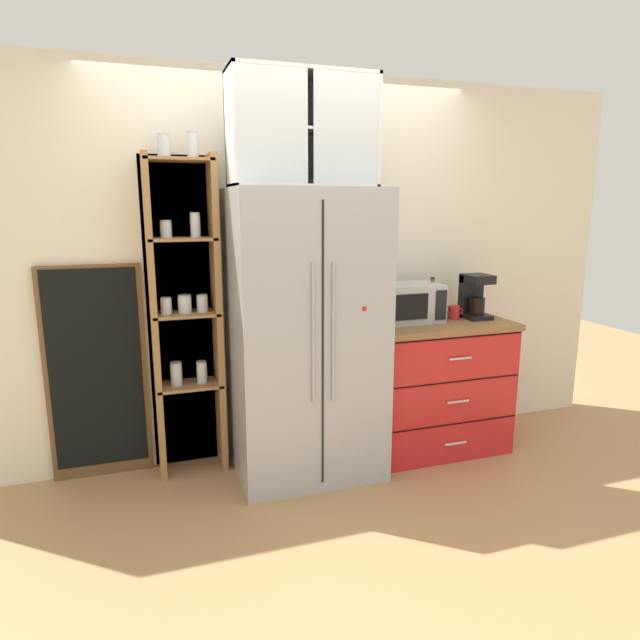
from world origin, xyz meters
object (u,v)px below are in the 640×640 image
at_px(mug_charcoal, 441,316).
at_px(chalkboard_menu, 97,373).
at_px(mug_red, 454,312).
at_px(refrigerator, 305,335).
at_px(bottle_amber, 432,300).
at_px(coffee_maker, 474,296).
at_px(microwave, 407,302).

bearing_deg(mug_charcoal, chalkboard_menu, 171.67).
relative_size(mug_red, chalkboard_menu, 0.09).
bearing_deg(mug_red, refrigerator, -177.13).
bearing_deg(chalkboard_menu, mug_red, -6.50).
relative_size(mug_charcoal, bottle_amber, 0.36).
height_order(mug_red, mug_charcoal, mug_red).
bearing_deg(bottle_amber, coffee_maker, -13.97).
bearing_deg(refrigerator, bottle_amber, 7.43).
bearing_deg(bottle_amber, refrigerator, -172.57).
bearing_deg(mug_red, chalkboard_menu, 173.50).
relative_size(microwave, mug_red, 3.73).
height_order(refrigerator, coffee_maker, refrigerator).
distance_m(microwave, bottle_amber, 0.21).
distance_m(refrigerator, chalkboard_menu, 1.32).
distance_m(mug_red, bottle_amber, 0.18).
bearing_deg(mug_red, bottle_amber, 153.05).
xyz_separation_m(mug_red, bottle_amber, (-0.14, 0.07, 0.08)).
height_order(mug_red, bottle_amber, bottle_amber).
distance_m(coffee_maker, mug_red, 0.19).
height_order(mug_red, chalkboard_menu, chalkboard_menu).
height_order(coffee_maker, chalkboard_menu, chalkboard_menu).
xyz_separation_m(refrigerator, mug_red, (1.11, 0.06, 0.07)).
bearing_deg(coffee_maker, chalkboard_menu, 173.83).
distance_m(refrigerator, coffee_maker, 1.28).
bearing_deg(bottle_amber, mug_red, -26.95).
xyz_separation_m(bottle_amber, chalkboard_menu, (-2.22, 0.20, -0.37)).
bearing_deg(coffee_maker, microwave, 175.24).
height_order(refrigerator, mug_red, refrigerator).
xyz_separation_m(coffee_maker, bottle_amber, (-0.30, 0.07, -0.03)).
xyz_separation_m(refrigerator, bottle_amber, (0.97, 0.13, 0.15)).
bearing_deg(chalkboard_menu, microwave, -6.52).
bearing_deg(mug_charcoal, microwave, 155.60).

